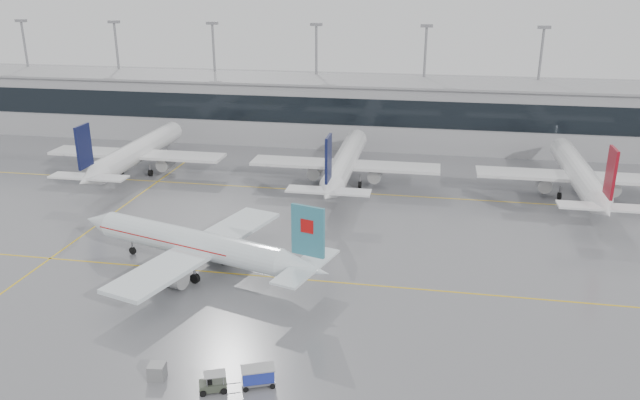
% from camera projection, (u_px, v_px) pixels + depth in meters
% --- Properties ---
extents(ground, '(320.00, 320.00, 0.00)m').
position_uv_depth(ground, '(300.00, 279.00, 67.99)').
color(ground, slate).
rests_on(ground, ground).
extents(taxi_line_main, '(120.00, 0.25, 0.01)m').
position_uv_depth(taxi_line_main, '(300.00, 279.00, 67.99)').
color(taxi_line_main, gold).
rests_on(taxi_line_main, ground).
extents(taxi_line_north, '(120.00, 0.25, 0.01)m').
position_uv_depth(taxi_line_north, '(341.00, 192.00, 95.80)').
color(taxi_line_north, gold).
rests_on(taxi_line_north, ground).
extents(taxi_line_cross, '(0.25, 60.00, 0.01)m').
position_uv_depth(taxi_line_cross, '(113.00, 214.00, 86.98)').
color(taxi_line_cross, gold).
rests_on(taxi_line_cross, ground).
extents(terminal, '(180.00, 15.00, 12.00)m').
position_uv_depth(terminal, '(365.00, 112.00, 123.46)').
color(terminal, '#96969A').
rests_on(terminal, ground).
extents(terminal_glass, '(180.00, 0.20, 5.00)m').
position_uv_depth(terminal_glass, '(361.00, 112.00, 115.96)').
color(terminal_glass, black).
rests_on(terminal_glass, ground).
extents(terminal_roof, '(182.00, 16.00, 0.40)m').
position_uv_depth(terminal_roof, '(366.00, 81.00, 121.38)').
color(terminal_roof, gray).
rests_on(terminal_roof, ground).
extents(light_masts, '(156.40, 1.00, 22.60)m').
position_uv_depth(light_masts, '(370.00, 71.00, 126.56)').
color(light_masts, gray).
rests_on(light_masts, ground).
extents(air_canada_jet, '(32.60, 25.85, 10.08)m').
position_uv_depth(air_canada_jet, '(200.00, 245.00, 68.82)').
color(air_canada_jet, white).
rests_on(air_canada_jet, ground).
extents(parked_jet_b, '(29.64, 36.96, 11.72)m').
position_uv_depth(parked_jet_b, '(137.00, 152.00, 103.91)').
color(parked_jet_b, white).
rests_on(parked_jet_b, ground).
extents(parked_jet_c, '(29.64, 36.96, 11.72)m').
position_uv_depth(parked_jet_c, '(345.00, 162.00, 97.98)').
color(parked_jet_c, white).
rests_on(parked_jet_c, ground).
extents(parked_jet_d, '(29.64, 36.96, 11.72)m').
position_uv_depth(parked_jet_d, '(579.00, 174.00, 92.05)').
color(parked_jet_d, white).
rests_on(parked_jet_d, ground).
extents(baggage_tug, '(3.28, 2.06, 1.58)m').
position_uv_depth(baggage_tug, '(213.00, 385.00, 49.40)').
color(baggage_tug, '#353C2F').
rests_on(baggage_tug, ground).
extents(baggage_cart, '(3.01, 2.35, 1.65)m').
position_uv_depth(baggage_cart, '(258.00, 375.00, 49.94)').
color(baggage_cart, gray).
rests_on(baggage_cart, ground).
extents(gse_unit, '(1.48, 1.40, 1.34)m').
position_uv_depth(gse_unit, '(157.00, 372.00, 50.87)').
color(gse_unit, slate).
rests_on(gse_unit, ground).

